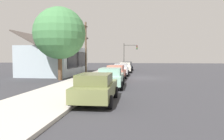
{
  "coord_description": "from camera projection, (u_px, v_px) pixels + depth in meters",
  "views": [
    {
      "loc": [
        -25.4,
        0.36,
        2.47
      ],
      "look_at": [
        0.57,
        3.74,
        0.86
      ],
      "focal_mm": 34.62,
      "sensor_mm": 36.0,
      "label": 1
    }
  ],
  "objects": [
    {
      "name": "ground_plane",
      "position": [
        143.0,
        78.0,
        25.24
      ],
      "size": [
        120.0,
        120.0,
        0.0
      ],
      "primitive_type": "plane",
      "color": "#38383D"
    },
    {
      "name": "car_silver",
      "position": [
        121.0,
        69.0,
        28.17
      ],
      "size": [
        4.64,
        2.1,
        1.59
      ],
      "rotation": [
        0.0,
        0.0,
        0.03
      ],
      "color": "silver",
      "rests_on": "ground"
    },
    {
      "name": "shade_tree",
      "position": [
        60.0,
        33.0,
        22.51
      ],
      "size": [
        5.42,
        5.42,
        7.64
      ],
      "color": "brown",
      "rests_on": "ground"
    },
    {
      "name": "storefront_building",
      "position": [
        56.0,
        60.0,
        30.14
      ],
      "size": [
        11.6,
        6.51,
        5.59
      ],
      "color": "#ADBCC6",
      "rests_on": "ground"
    },
    {
      "name": "car_coral",
      "position": [
        116.0,
        72.0,
        22.75
      ],
      "size": [
        4.55,
        2.01,
        1.59
      ],
      "rotation": [
        0.0,
        0.0,
        -0.01
      ],
      "color": "#EA8C75",
      "rests_on": "ground"
    },
    {
      "name": "sidewalk_curb",
      "position": [
        96.0,
        77.0,
        25.96
      ],
      "size": [
        60.0,
        4.2,
        0.16
      ],
      "primitive_type": "cube",
      "color": "beige",
      "rests_on": "ground"
    },
    {
      "name": "car_olive",
      "position": [
        96.0,
        88.0,
        11.58
      ],
      "size": [
        4.66,
        2.15,
        1.59
      ],
      "rotation": [
        0.0,
        0.0,
        0.02
      ],
      "color": "olive",
      "rests_on": "ground"
    },
    {
      "name": "fire_hydrant_red",
      "position": [
        106.0,
        74.0,
        24.52
      ],
      "size": [
        0.22,
        0.22,
        0.71
      ],
      "color": "red",
      "rests_on": "sidewalk_curb"
    },
    {
      "name": "utility_pole_wooden",
      "position": [
        86.0,
        47.0,
        31.34
      ],
      "size": [
        1.8,
        0.24,
        7.5
      ],
      "color": "brown",
      "rests_on": "ground"
    },
    {
      "name": "car_ivory",
      "position": [
        125.0,
        67.0,
        33.94
      ],
      "size": [
        4.52,
        2.2,
        1.59
      ],
      "rotation": [
        0.0,
        0.0,
        0.05
      ],
      "color": "silver",
      "rests_on": "ground"
    },
    {
      "name": "car_seafoam",
      "position": [
        111.0,
        77.0,
        17.32
      ],
      "size": [
        4.75,
        2.16,
        1.59
      ],
      "rotation": [
        0.0,
        0.0,
        0.03
      ],
      "color": "#9ED1BC",
      "rests_on": "ground"
    },
    {
      "name": "traffic_light_main",
      "position": [
        129.0,
        52.0,
        43.44
      ],
      "size": [
        0.37,
        2.79,
        5.2
      ],
      "color": "#383833",
      "rests_on": "ground"
    },
    {
      "name": "car_charcoal",
      "position": [
        127.0,
        66.0,
        39.29
      ],
      "size": [
        4.73,
        2.04,
        1.59
      ],
      "rotation": [
        0.0,
        0.0,
        0.01
      ],
      "color": "#2D3035",
      "rests_on": "ground"
    }
  ]
}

